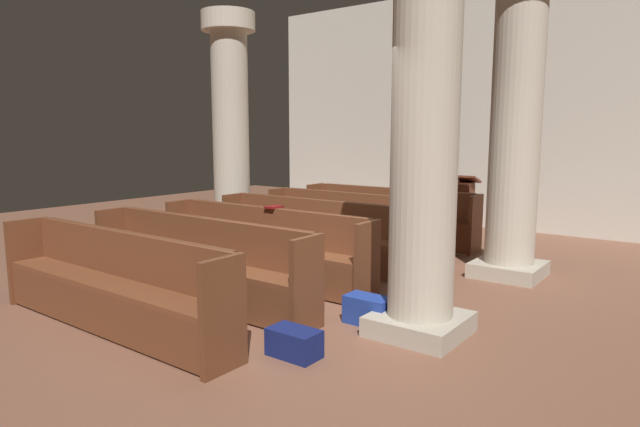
{
  "coord_description": "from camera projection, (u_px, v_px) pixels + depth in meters",
  "views": [
    {
      "loc": [
        3.49,
        -4.14,
        1.79
      ],
      "look_at": [
        -0.71,
        1.49,
        0.75
      ],
      "focal_mm": 30.38,
      "sensor_mm": 36.0,
      "label": 1
    }
  ],
  "objects": [
    {
      "name": "ground_plane",
      "position": [
        289.0,
        308.0,
        5.61
      ],
      "size": [
        19.2,
        19.2,
        0.0
      ],
      "primitive_type": "plane",
      "color": "brown"
    },
    {
      "name": "back_wall",
      "position": [
        497.0,
        109.0,
        10.1
      ],
      "size": [
        10.0,
        0.16,
        4.5
      ],
      "primitive_type": "cube",
      "color": "silver",
      "rests_on": "ground"
    },
    {
      "name": "pew_row_0",
      "position": [
        388.0,
        213.0,
        8.97
      ],
      "size": [
        3.06,
        0.46,
        0.89
      ],
      "color": "brown",
      "rests_on": "ground"
    },
    {
      "name": "pew_row_1",
      "position": [
        355.0,
        221.0,
        8.16
      ],
      "size": [
        3.06,
        0.46,
        0.89
      ],
      "color": "brown",
      "rests_on": "ground"
    },
    {
      "name": "pew_row_2",
      "position": [
        314.0,
        231.0,
        7.36
      ],
      "size": [
        3.06,
        0.47,
        0.89
      ],
      "color": "brown",
      "rests_on": "ground"
    },
    {
      "name": "pew_row_3",
      "position": [
        263.0,
        243.0,
        6.55
      ],
      "size": [
        3.06,
        0.46,
        0.89
      ],
      "color": "brown",
      "rests_on": "ground"
    },
    {
      "name": "pew_row_4",
      "position": [
        197.0,
        258.0,
        5.74
      ],
      "size": [
        3.06,
        0.46,
        0.89
      ],
      "color": "brown",
      "rests_on": "ground"
    },
    {
      "name": "pew_row_5",
      "position": [
        111.0,
        279.0,
        4.94
      ],
      "size": [
        3.06,
        0.47,
        0.89
      ],
      "color": "brown",
      "rests_on": "ground"
    },
    {
      "name": "pillar_aisle_side",
      "position": [
        516.0,
        121.0,
        6.58
      ],
      "size": [
        0.88,
        0.88,
        3.74
      ],
      "color": "#B6AD9A",
      "rests_on": "ground"
    },
    {
      "name": "pillar_far_side",
      "position": [
        231.0,
        124.0,
        9.03
      ],
      "size": [
        0.88,
        0.88,
        3.74
      ],
      "color": "#B6AD9A",
      "rests_on": "ground"
    },
    {
      "name": "pillar_aisle_rear",
      "position": [
        425.0,
        115.0,
        4.6
      ],
      "size": [
        0.84,
        0.84,
        3.74
      ],
      "color": "#B6AD9A",
      "rests_on": "ground"
    },
    {
      "name": "lectern",
      "position": [
        464.0,
        211.0,
        9.47
      ],
      "size": [
        0.48,
        0.45,
        1.08
      ],
      "color": "#492215",
      "rests_on": "ground"
    },
    {
      "name": "hymn_book",
      "position": [
        274.0,
        207.0,
        6.62
      ],
      "size": [
        0.15,
        0.21,
        0.02
      ],
      "primitive_type": "cube",
      "color": "maroon",
      "rests_on": "pew_row_3"
    },
    {
      "name": "kneeler_box_blue",
      "position": [
        368.0,
        310.0,
        5.12
      ],
      "size": [
        0.43,
        0.24,
        0.27
      ],
      "primitive_type": "cube",
      "color": "navy",
      "rests_on": "ground"
    },
    {
      "name": "kneeler_box_navy",
      "position": [
        294.0,
        343.0,
        4.37
      ],
      "size": [
        0.42,
        0.25,
        0.23
      ],
      "primitive_type": "cube",
      "color": "navy",
      "rests_on": "ground"
    }
  ]
}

